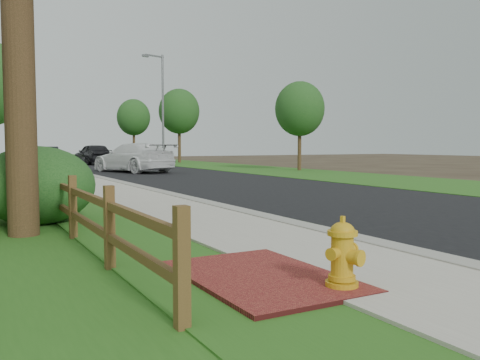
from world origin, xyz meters
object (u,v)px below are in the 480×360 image
streetlight (161,103)px  fire_hydrant (343,255)px  ranch_fence (43,188)px  dark_car_mid (93,154)px  white_suv (133,158)px

streetlight → fire_hydrant: bearing=-107.0°
ranch_fence → dark_car_mid: dark_car_mid is taller
ranch_fence → white_suv: size_ratio=2.94×
fire_hydrant → dark_car_mid: dark_car_mid is taller
ranch_fence → fire_hydrant: ranch_fence is taller
white_suv → fire_hydrant: bearing=60.0°
white_suv → streetlight: streetlight is taller
fire_hydrant → dark_car_mid: bearing=81.2°
fire_hydrant → dark_car_mid: size_ratio=0.16×
ranch_fence → white_suv: white_suv is taller
fire_hydrant → streetlight: bearing=73.0°
fire_hydrant → dark_car_mid: 37.85m
white_suv → streetlight: size_ratio=0.66×
ranch_fence → fire_hydrant: 8.44m
ranch_fence → dark_car_mid: (7.70, 29.17, 0.23)m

